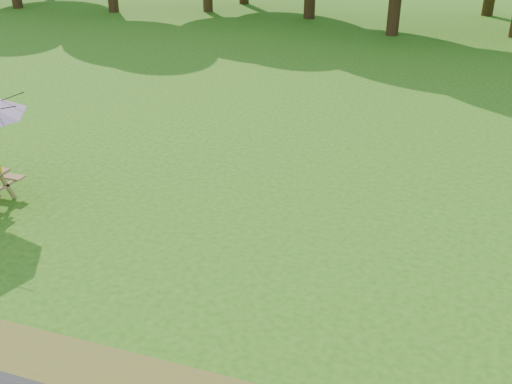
% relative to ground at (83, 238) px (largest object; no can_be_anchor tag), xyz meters
% --- Properties ---
extents(ground, '(120.00, 120.00, 0.00)m').
position_rel_ground_xyz_m(ground, '(0.00, 0.00, 0.00)').
color(ground, '#2B6713').
rests_on(ground, ground).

